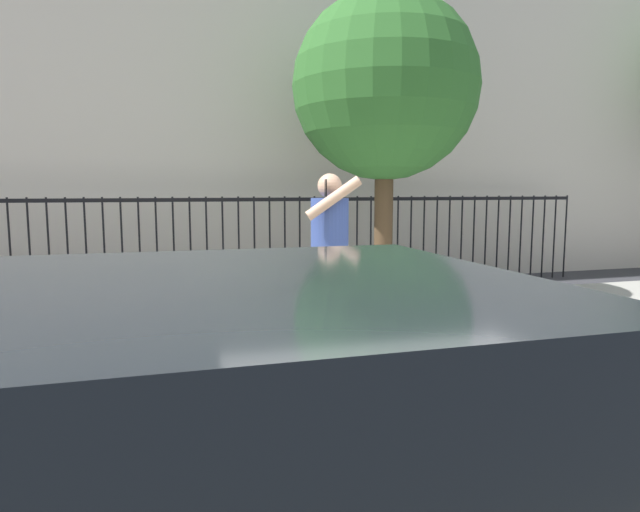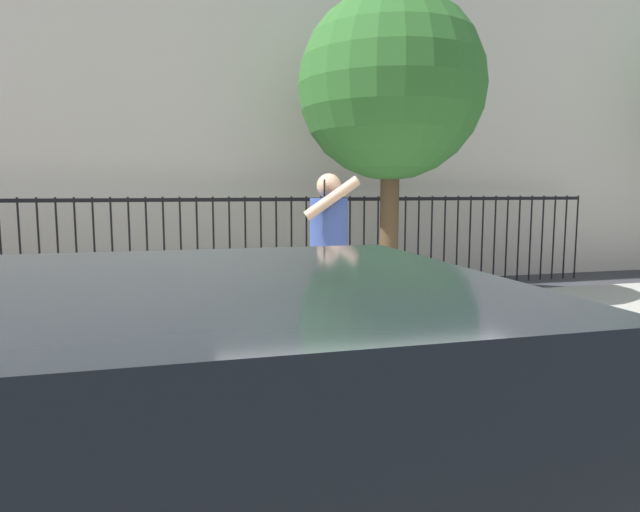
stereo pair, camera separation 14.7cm
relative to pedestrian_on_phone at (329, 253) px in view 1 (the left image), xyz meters
name	(u,v)px [view 1 (the left image)]	position (x,y,z in m)	size (l,w,h in m)	color
ground_plane	(437,457)	(0.18, -1.74, -1.14)	(60.00, 60.00, 0.00)	#333338
sidewalk	(332,351)	(0.18, 0.46, -1.06)	(28.00, 4.40, 0.15)	#9E9B93
iron_fence	(262,232)	(0.18, 4.16, -0.12)	(12.03, 0.04, 1.60)	black
pedestrian_on_phone	(329,253)	(0.00, 0.00, 0.00)	(0.50, 0.69, 1.70)	tan
street_tree_near	(385,88)	(1.75, 2.83, 2.03)	(2.69, 2.69, 4.53)	#4C3823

